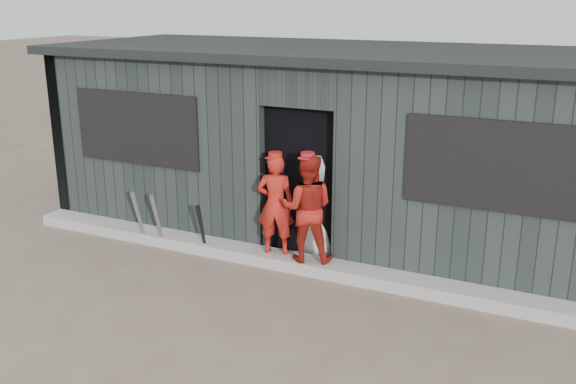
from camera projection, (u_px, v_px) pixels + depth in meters
The scene contains 9 objects.
ground at pixel (212, 331), 6.57m from camera, with size 80.00×80.00×0.00m, color brown.
curb at pixel (289, 261), 8.12m from camera, with size 8.00×0.36×0.15m, color #9D9E99.
bat_left at pixel (139, 218), 8.69m from camera, with size 0.07×0.07×0.84m, color gray.
bat_mid at pixel (158, 221), 8.61m from camera, with size 0.07×0.07×0.81m, color gray.
bat_right at pixel (202, 230), 8.42m from camera, with size 0.07×0.07×0.70m, color black.
player_red_left at pixel (276, 204), 8.03m from camera, with size 0.47×0.31×1.29m, color #B41E16.
player_red_right at pixel (307, 208), 7.80m from camera, with size 0.65×0.51×1.34m, color #A11C13.
player_grey_back at pixel (319, 206), 8.23m from camera, with size 0.70×0.45×1.43m, color silver.
dugout at pixel (339, 142), 9.22m from camera, with size 8.30×3.30×2.62m.
Camera 1 is at (3.23, -4.96, 3.28)m, focal length 40.00 mm.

